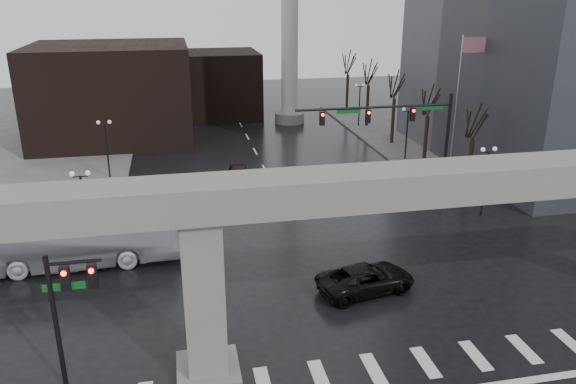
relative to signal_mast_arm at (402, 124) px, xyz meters
name	(u,v)px	position (x,y,z in m)	size (l,w,h in m)	color
ground	(366,355)	(-8.99, -18.80, -5.83)	(160.00, 160.00, 0.00)	black
sidewalk_ne	(481,133)	(17.01, 17.20, -5.75)	(28.00, 36.00, 0.15)	slate
elevated_guideway	(403,210)	(-7.73, -18.80, 1.05)	(48.00, 2.60, 8.70)	gray
building_far_left	(112,93)	(-22.99, 23.20, -0.83)	(16.00, 14.00, 10.00)	black
building_far_mid	(218,84)	(-10.99, 33.20, -1.83)	(10.00, 10.00, 8.00)	black
smokestack	(290,8)	(-2.99, 27.20, 7.52)	(3.60, 3.60, 30.00)	silver
signal_mast_arm	(402,124)	(0.00, 0.00, 0.00)	(12.12, 0.43, 8.00)	black
signal_left_pole	(67,298)	(-21.24, -18.30, -1.76)	(2.30, 0.30, 6.00)	black
flagpole_assembly	(461,91)	(6.30, 3.20, 1.70)	(2.06, 0.12, 12.00)	silver
lamp_right_0	(486,170)	(4.51, -4.80, -2.36)	(1.22, 0.32, 5.11)	black
lamp_right_1	(407,125)	(4.51, 9.20, -2.36)	(1.22, 0.32, 5.11)	black
lamp_right_2	(360,98)	(4.51, 23.20, -2.36)	(1.22, 0.32, 5.11)	black
lamp_left_0	(83,196)	(-22.49, -4.80, -2.36)	(1.22, 0.32, 5.11)	black
lamp_left_1	(106,139)	(-22.49, 9.20, -2.36)	(1.22, 0.32, 5.11)	black
lamp_left_2	(119,107)	(-22.49, 23.20, -2.36)	(1.22, 0.32, 5.11)	black
tree_right_0	(470,162)	(5.54, -0.78, -3.04)	(1.09, 1.58, 7.50)	black
tree_right_1	(426,136)	(5.54, 7.22, -2.98)	(1.09, 1.61, 7.67)	black
tree_right_2	(393,117)	(5.54, 15.22, -2.91)	(1.10, 1.63, 7.85)	black
tree_right_3	(368,102)	(5.54, 23.22, -2.85)	(1.11, 1.66, 8.02)	black
tree_right_4	(348,90)	(5.54, 31.22, -2.79)	(1.12, 1.69, 8.19)	black
pickup_truck	(366,279)	(-7.16, -13.40, -5.08)	(2.47, 5.36, 1.49)	black
city_bus	(66,236)	(-23.37, -6.89, -4.02)	(3.05, 13.01, 3.63)	silver
far_car	(238,175)	(-11.82, 5.72, -5.08)	(1.77, 4.41, 1.50)	black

